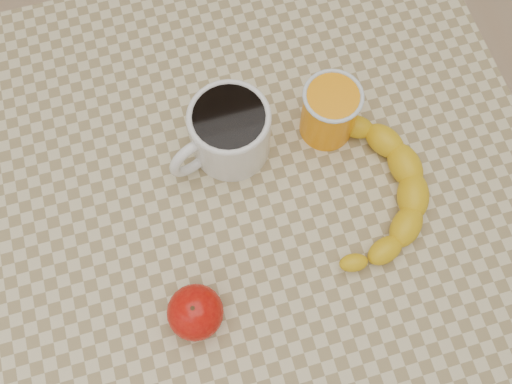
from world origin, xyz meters
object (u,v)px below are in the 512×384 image
object	(u,v)px
table	(256,217)
coffee_mug	(228,132)
orange_juice_glass	(329,112)
banana	(370,190)
apple	(195,312)

from	to	relation	value
table	coffee_mug	size ratio (longest dim) A/B	4.95
table	orange_juice_glass	distance (m)	0.20
orange_juice_glass	banana	distance (m)	0.12
table	orange_juice_glass	world-z (taller)	orange_juice_glass
table	orange_juice_glass	size ratio (longest dim) A/B	8.66
banana	apple	bearing A→B (deg)	-142.54
coffee_mug	orange_juice_glass	size ratio (longest dim) A/B	1.75
orange_juice_glass	banana	bearing A→B (deg)	-79.16
coffee_mug	banana	xyz separation A→B (m)	(0.16, -0.12, -0.03)
table	banana	distance (m)	0.18
coffee_mug	banana	world-z (taller)	coffee_mug
table	banana	xyz separation A→B (m)	(0.14, -0.04, 0.11)
orange_juice_glass	banana	size ratio (longest dim) A/B	0.30
orange_juice_glass	apple	xyz separation A→B (m)	(-0.24, -0.21, -0.02)
table	apple	size ratio (longest dim) A/B	8.76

